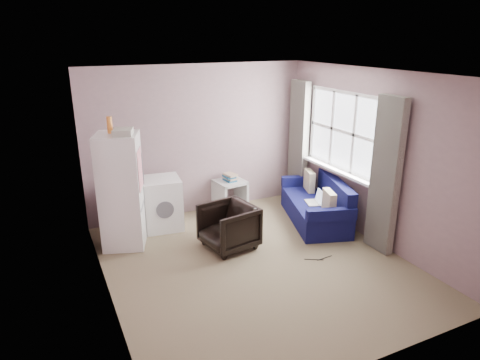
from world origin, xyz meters
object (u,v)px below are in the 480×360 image
object	(u,v)px
side_table	(230,193)
armchair	(229,224)
washing_machine	(162,202)
sofa	(318,206)
fridge	(121,191)

from	to	relation	value
side_table	armchair	bearing A→B (deg)	-115.11
washing_machine	sofa	distance (m)	2.53
fridge	sofa	size ratio (longest dim) A/B	1.04
side_table	sofa	size ratio (longest dim) A/B	0.36
fridge	side_table	distance (m)	2.08
fridge	side_table	xyz separation A→B (m)	(1.93, 0.55, -0.53)
fridge	washing_machine	bearing A→B (deg)	46.68
side_table	fridge	bearing A→B (deg)	-164.07
armchair	fridge	bearing A→B (deg)	-128.10
fridge	sofa	bearing A→B (deg)	9.68
fridge	washing_machine	distance (m)	0.85
side_table	sofa	bearing A→B (deg)	-44.29
washing_machine	side_table	world-z (taller)	washing_machine
side_table	sofa	distance (m)	1.54
armchair	sofa	distance (m)	1.72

